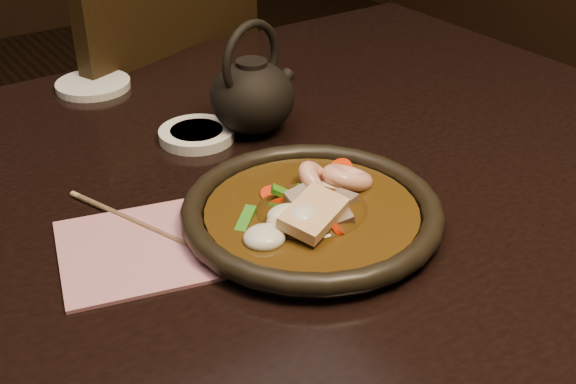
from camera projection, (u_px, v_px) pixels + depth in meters
table at (124, 271)px, 0.84m from camera, size 1.60×0.90×0.75m
chair at (141, 149)px, 1.45m from camera, size 0.57×0.57×0.94m
plate at (312, 213)px, 0.78m from camera, size 0.28×0.28×0.03m
stirfry at (313, 209)px, 0.77m from camera, size 0.20×0.14×0.06m
soy_dish at (197, 134)px, 0.96m from camera, size 0.10×0.10×0.01m
saucer_right at (93, 85)px, 1.11m from camera, size 0.11×0.11×0.01m
chopsticks at (145, 226)px, 0.77m from camera, size 0.09×0.22×0.01m
napkin at (138, 249)px, 0.74m from camera, size 0.19×0.19×0.00m
teapot at (253, 93)px, 0.95m from camera, size 0.14×0.11×0.15m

